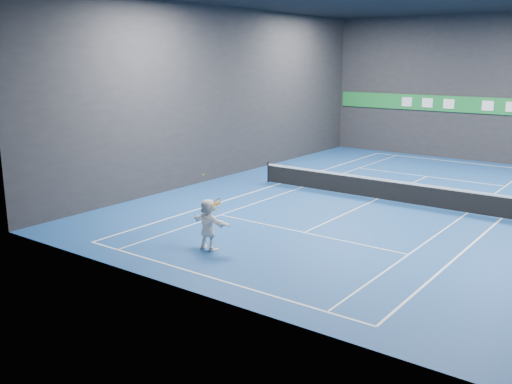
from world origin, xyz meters
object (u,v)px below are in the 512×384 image
Objects in this scene: tennis_ball at (203,175)px; tennis_net at (378,188)px; tennis_racket at (217,203)px; player at (208,224)px.

tennis_net is (1.97, 9.82, -2.01)m from tennis_ball.
tennis_ball is at bearing 171.44° from tennis_racket.
player is 1.70m from tennis_ball.
tennis_racket is (-1.26, -9.92, 1.16)m from tennis_net.
tennis_ball is at bearing -21.55° from player.
tennis_net is at bearing 82.74° from tennis_racket.
tennis_ball reaches higher than player.
tennis_racket is at bearing -169.22° from player.
tennis_net is 23.62× the size of tennis_racket.
player is 0.14× the size of tennis_net.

